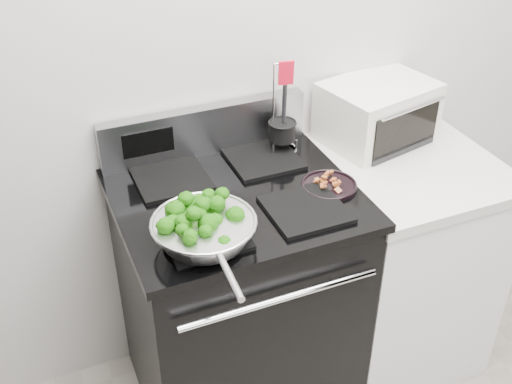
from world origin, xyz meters
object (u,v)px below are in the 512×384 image
utensil_holder (282,135)px  bacon_plate (329,183)px  gas_range (238,298)px  skillet (204,229)px  toaster_oven (377,112)px

utensil_holder → bacon_plate: bearing=-69.3°
gas_range → skillet: (-0.18, -0.20, 0.51)m
skillet → bacon_plate: skillet is taller
bacon_plate → utensil_holder: utensil_holder is taller
gas_range → bacon_plate: (0.30, -0.08, 0.48)m
bacon_plate → utensil_holder: size_ratio=0.53×
gas_range → skillet: bearing=-131.0°
gas_range → toaster_oven: (0.66, 0.20, 0.55)m
gas_range → utensil_holder: (0.26, 0.20, 0.53)m
gas_range → utensil_holder: size_ratio=3.20×
skillet → bacon_plate: bearing=17.5°
gas_range → toaster_oven: size_ratio=2.50×
bacon_plate → toaster_oven: size_ratio=0.41×
bacon_plate → toaster_oven: bearing=38.2°
utensil_holder → toaster_oven: size_ratio=0.78×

